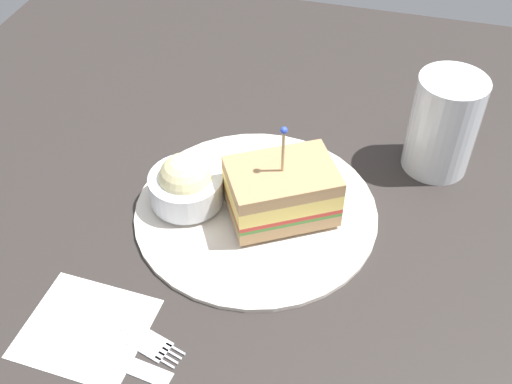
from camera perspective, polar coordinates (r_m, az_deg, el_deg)
name	(u,v)px	position (r cm, az deg, el deg)	size (l,w,h in cm)	color
ground_plane	(256,219)	(64.69, 0.00, -2.52)	(94.37, 94.37, 2.00)	#2D2826
plate	(256,209)	(63.63, 0.00, -1.61)	(25.02, 25.02, 0.96)	silver
sandwich_half_center	(282,189)	(61.15, 2.46, 0.31)	(11.41, 12.56, 10.74)	tan
coleslaw_bowl	(186,184)	(63.01, -6.49, 0.77)	(7.61, 7.61, 5.48)	white
drink_glass	(442,130)	(69.32, 16.81, 5.50)	(7.22, 7.22, 11.19)	silver
napkin	(86,328)	(56.99, -15.45, -12.01)	(10.59, 9.53, 0.15)	white
fork	(133,334)	(55.59, -11.27, -12.73)	(4.76, 12.88, 0.35)	silver
knife	(108,356)	(54.84, -13.49, -14.53)	(2.77, 13.46, 0.35)	silver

